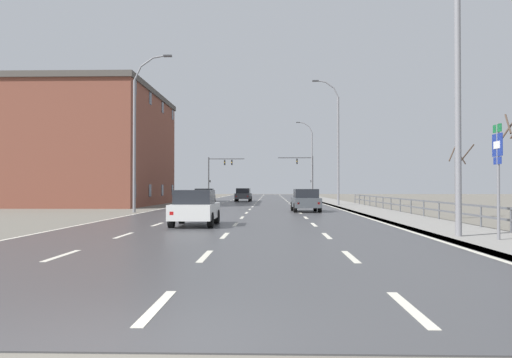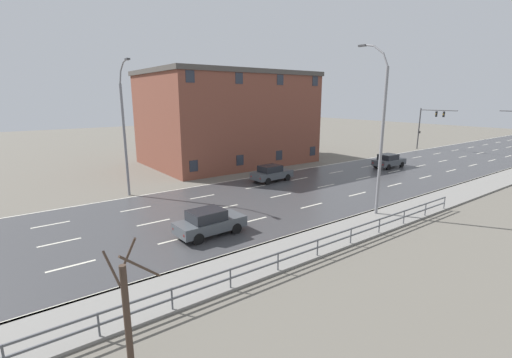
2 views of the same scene
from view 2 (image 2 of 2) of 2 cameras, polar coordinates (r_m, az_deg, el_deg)
The scene contains 12 objects.
ground_plane at distance 34.91m, azimuth 14.35°, elevation -0.53°, with size 160.00×160.00×0.12m.
road_asphalt_strip at distance 44.70m, azimuth 24.16°, elevation 1.75°, with size 14.00×120.00×0.03m.
sidewalk_right at distance 41.36m, azimuth 34.31°, elevation -0.17°, with size 3.00×120.00×0.12m.
guardrail at distance 14.68m, azimuth -8.61°, elevation -16.47°, with size 0.07×38.89×1.00m.
street_lamp_midground at distance 24.72m, azimuth 19.44°, elevation 6.89°, with size 2.40×0.24×11.33m.
street_lamp_left_bank at distance 29.98m, azimuth -20.41°, elevation 7.08°, with size 2.62×0.24×10.65m.
traffic_signal_left at distance 60.02m, azimuth 26.04°, elevation 8.35°, with size 5.53×0.36×6.27m.
car_near_right at distance 43.28m, azimuth 20.64°, elevation 2.79°, with size 1.94×4.15×1.57m.
car_near_left at distance 20.92m, azimuth -7.54°, elevation -6.90°, with size 1.94×4.16×1.57m.
car_far_right at distance 33.89m, azimuth 2.52°, elevation 0.97°, with size 1.99×4.18×1.57m.
brick_building at distance 44.02m, azimuth -4.62°, elevation 9.82°, with size 13.57×19.03×10.86m.
bare_tree_mid at distance 11.43m, azimuth -20.04°, elevation -19.51°, with size 1.28×1.40×4.13m.
Camera 2 is at (21.24, 21.47, 7.91)m, focal length 24.78 mm.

